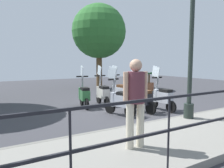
{
  "coord_description": "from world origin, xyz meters",
  "views": [
    {
      "loc": [
        -6.37,
        4.41,
        1.7
      ],
      "look_at": [
        0.2,
        0.5,
        0.9
      ],
      "focal_mm": 35.0,
      "sensor_mm": 36.0,
      "label": 1
    }
  ],
  "objects_px": {
    "potted_palm": "(149,83)",
    "scooter_far_2": "(84,95)",
    "tree_distant": "(99,32)",
    "lamp_post_near": "(191,47)",
    "scooter_near_2": "(120,100)",
    "scooter_far_0": "(119,91)",
    "scooter_far_1": "(103,93)",
    "scooter_near_0": "(162,97)",
    "pedestrian_distant": "(135,97)",
    "scooter_near_1": "(142,98)"
  },
  "relations": [
    {
      "from": "potted_palm",
      "to": "scooter_near_2",
      "type": "xyz_separation_m",
      "value": [
        -4.09,
        4.65,
        0.04
      ]
    },
    {
      "from": "lamp_post_near",
      "to": "pedestrian_distant",
      "type": "bearing_deg",
      "value": 109.92
    },
    {
      "from": "scooter_near_2",
      "to": "scooter_far_1",
      "type": "height_order",
      "value": "same"
    },
    {
      "from": "scooter_far_1",
      "to": "lamp_post_near",
      "type": "bearing_deg",
      "value": -159.17
    },
    {
      "from": "lamp_post_near",
      "to": "scooter_near_1",
      "type": "xyz_separation_m",
      "value": [
        1.69,
        0.3,
        -1.59
      ]
    },
    {
      "from": "lamp_post_near",
      "to": "scooter_near_0",
      "type": "xyz_separation_m",
      "value": [
        1.53,
        -0.48,
        -1.59
      ]
    },
    {
      "from": "tree_distant",
      "to": "scooter_near_2",
      "type": "height_order",
      "value": "tree_distant"
    },
    {
      "from": "tree_distant",
      "to": "scooter_near_1",
      "type": "height_order",
      "value": "tree_distant"
    },
    {
      "from": "scooter_far_0",
      "to": "scooter_near_0",
      "type": "bearing_deg",
      "value": -172.74
    },
    {
      "from": "potted_palm",
      "to": "scooter_near_0",
      "type": "height_order",
      "value": "scooter_near_0"
    },
    {
      "from": "potted_palm",
      "to": "scooter_far_1",
      "type": "bearing_deg",
      "value": 118.81
    },
    {
      "from": "potted_palm",
      "to": "scooter_far_2",
      "type": "bearing_deg",
      "value": 115.3
    },
    {
      "from": "scooter_near_0",
      "to": "scooter_near_2",
      "type": "bearing_deg",
      "value": 82.26
    },
    {
      "from": "lamp_post_near",
      "to": "scooter_far_1",
      "type": "height_order",
      "value": "lamp_post_near"
    },
    {
      "from": "pedestrian_distant",
      "to": "potted_palm",
      "type": "distance_m",
      "value": 9.0
    },
    {
      "from": "lamp_post_near",
      "to": "tree_distant",
      "type": "xyz_separation_m",
      "value": [
        8.23,
        -1.51,
        1.45
      ]
    },
    {
      "from": "pedestrian_distant",
      "to": "scooter_far_0",
      "type": "xyz_separation_m",
      "value": [
        4.34,
        -2.45,
        -0.6
      ]
    },
    {
      "from": "pedestrian_distant",
      "to": "tree_distant",
      "type": "height_order",
      "value": "tree_distant"
    },
    {
      "from": "pedestrian_distant",
      "to": "scooter_far_0",
      "type": "bearing_deg",
      "value": 155.02
    },
    {
      "from": "scooter_near_0",
      "to": "scooter_far_0",
      "type": "height_order",
      "value": "same"
    },
    {
      "from": "tree_distant",
      "to": "scooter_far_2",
      "type": "relative_size",
      "value": 3.38
    },
    {
      "from": "potted_palm",
      "to": "scooter_far_2",
      "type": "xyz_separation_m",
      "value": [
        -2.43,
        5.14,
        0.04
      ]
    },
    {
      "from": "lamp_post_near",
      "to": "scooter_near_1",
      "type": "height_order",
      "value": "lamp_post_near"
    },
    {
      "from": "scooter_far_2",
      "to": "scooter_far_0",
      "type": "bearing_deg",
      "value": -76.09
    },
    {
      "from": "scooter_near_1",
      "to": "scooter_near_0",
      "type": "bearing_deg",
      "value": -110.26
    },
    {
      "from": "pedestrian_distant",
      "to": "scooter_far_1",
      "type": "distance_m",
      "value": 4.64
    },
    {
      "from": "pedestrian_distant",
      "to": "scooter_far_1",
      "type": "bearing_deg",
      "value": 163.48
    },
    {
      "from": "scooter_near_0",
      "to": "scooter_far_1",
      "type": "bearing_deg",
      "value": 33.6
    },
    {
      "from": "pedestrian_distant",
      "to": "scooter_near_2",
      "type": "distance_m",
      "value": 2.99
    },
    {
      "from": "pedestrian_distant",
      "to": "tree_distant",
      "type": "relative_size",
      "value": 0.31
    },
    {
      "from": "scooter_near_1",
      "to": "scooter_far_1",
      "type": "bearing_deg",
      "value": 9.51
    },
    {
      "from": "scooter_near_1",
      "to": "scooter_far_0",
      "type": "distance_m",
      "value": 1.76
    },
    {
      "from": "scooter_near_0",
      "to": "scooter_far_0",
      "type": "bearing_deg",
      "value": 13.48
    },
    {
      "from": "scooter_far_0",
      "to": "scooter_far_1",
      "type": "bearing_deg",
      "value": 85.14
    },
    {
      "from": "pedestrian_distant",
      "to": "scooter_near_0",
      "type": "xyz_separation_m",
      "value": [
        2.43,
        -2.98,
        -0.6
      ]
    },
    {
      "from": "tree_distant",
      "to": "scooter_near_2",
      "type": "bearing_deg",
      "value": 157.86
    },
    {
      "from": "scooter_near_2",
      "to": "scooter_far_0",
      "type": "relative_size",
      "value": 1.0
    },
    {
      "from": "tree_distant",
      "to": "scooter_near_0",
      "type": "xyz_separation_m",
      "value": [
        -6.71,
        1.03,
        -3.03
      ]
    },
    {
      "from": "pedestrian_distant",
      "to": "scooter_near_1",
      "type": "distance_m",
      "value": 3.45
    },
    {
      "from": "potted_palm",
      "to": "scooter_far_2",
      "type": "height_order",
      "value": "scooter_far_2"
    },
    {
      "from": "pedestrian_distant",
      "to": "scooter_near_2",
      "type": "height_order",
      "value": "pedestrian_distant"
    },
    {
      "from": "tree_distant",
      "to": "scooter_far_1",
      "type": "relative_size",
      "value": 3.38
    },
    {
      "from": "lamp_post_near",
      "to": "scooter_near_2",
      "type": "bearing_deg",
      "value": 34.33
    },
    {
      "from": "tree_distant",
      "to": "scooter_far_0",
      "type": "height_order",
      "value": "tree_distant"
    },
    {
      "from": "pedestrian_distant",
      "to": "scooter_far_1",
      "type": "xyz_separation_m",
      "value": [
        4.29,
        -1.65,
        -0.6
      ]
    },
    {
      "from": "scooter_near_2",
      "to": "scooter_near_1",
      "type": "bearing_deg",
      "value": -107.13
    },
    {
      "from": "tree_distant",
      "to": "scooter_far_1",
      "type": "xyz_separation_m",
      "value": [
        -4.85,
        2.36,
        -3.03
      ]
    },
    {
      "from": "tree_distant",
      "to": "potted_palm",
      "type": "height_order",
      "value": "tree_distant"
    },
    {
      "from": "tree_distant",
      "to": "scooter_near_1",
      "type": "relative_size",
      "value": 3.38
    },
    {
      "from": "scooter_far_1",
      "to": "scooter_near_0",
      "type": "bearing_deg",
      "value": -137.73
    }
  ]
}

